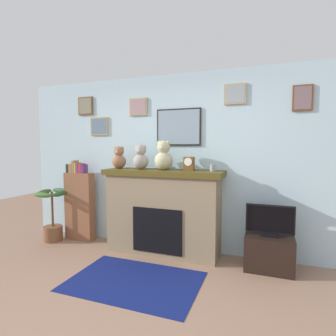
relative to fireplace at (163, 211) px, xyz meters
name	(u,v)px	position (x,y,z in m)	size (l,w,h in m)	color
ground_plane	(104,326)	(0.11, -1.70, -0.61)	(12.00, 12.00, 0.00)	#96715B
back_wall	(177,162)	(0.11, 0.30, 0.70)	(5.20, 0.15, 2.60)	silver
fireplace	(163,211)	(0.00, 0.00, 0.00)	(1.72, 0.54, 1.21)	#88755A
bookshelf	(79,204)	(-1.50, 0.04, -0.01)	(0.49, 0.16, 1.31)	brown
potted_plant	(53,219)	(-1.87, -0.17, -0.25)	(0.43, 0.48, 0.85)	brown
tv_stand	(269,253)	(1.44, -0.06, -0.39)	(0.58, 0.40, 0.43)	black
television	(270,221)	(1.44, -0.06, 0.01)	(0.58, 0.14, 0.39)	black
area_rug	(134,281)	(0.00, -0.92, -0.61)	(1.49, 1.01, 0.01)	navy
candle_jar	(213,168)	(0.71, -0.02, 0.65)	(0.07, 0.07, 0.09)	gray
mantel_clock	(189,164)	(0.39, -0.02, 0.69)	(0.14, 0.10, 0.19)	brown
teddy_bear_grey	(119,159)	(-0.71, -0.02, 0.75)	(0.21, 0.21, 0.34)	#916346
teddy_bear_tan	(141,158)	(-0.35, -0.02, 0.76)	(0.22, 0.22, 0.36)	#9D958C
teddy_bear_cream	(164,157)	(0.01, -0.02, 0.79)	(0.26, 0.26, 0.42)	#BCBA91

